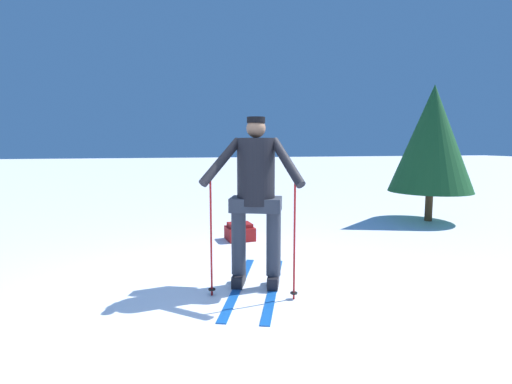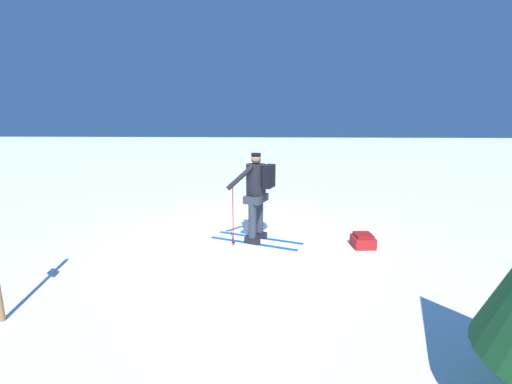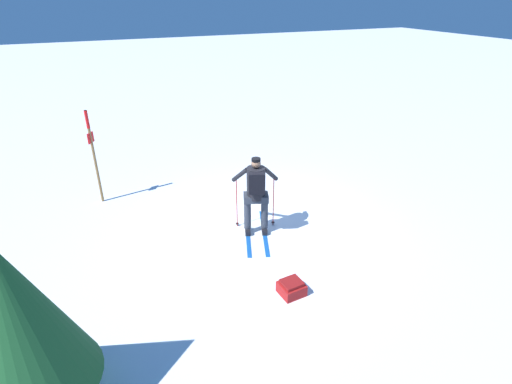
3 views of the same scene
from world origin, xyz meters
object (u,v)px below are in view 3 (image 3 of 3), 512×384
at_px(skier, 256,191).
at_px(trail_marker, 93,150).
at_px(dropped_backpack, 292,288).
at_px(pine_tree, 13,317).

height_order(skier, trail_marker, trail_marker).
height_order(dropped_backpack, pine_tree, pine_tree).
xyz_separation_m(skier, pine_tree, (-2.71, 4.08, 0.55)).
relative_size(skier, trail_marker, 0.81).
bearing_deg(dropped_backpack, skier, -6.24).
distance_m(dropped_backpack, pine_tree, 4.18).
xyz_separation_m(dropped_backpack, trail_marker, (4.93, 2.70, 1.25)).
distance_m(skier, dropped_backpack, 2.23).
bearing_deg(trail_marker, skier, -134.82).
relative_size(dropped_backpack, trail_marker, 0.19).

